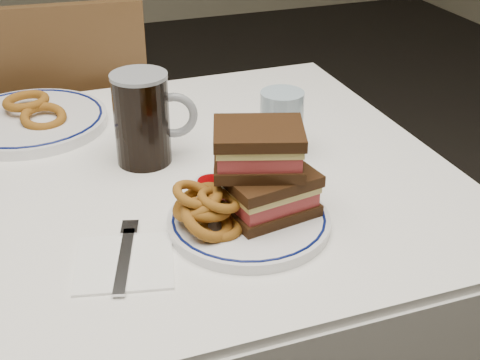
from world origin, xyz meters
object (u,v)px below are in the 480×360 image
object	(u,v)px
chair_far	(65,157)
reuben_sandwich	(264,170)
main_plate	(249,221)
far_plate	(29,121)
beer_mug	(144,118)

from	to	relation	value
chair_far	reuben_sandwich	bearing A→B (deg)	-74.22
chair_far	main_plate	distance (m)	0.88
chair_far	far_plate	bearing A→B (deg)	-102.72
beer_mug	chair_far	bearing A→B (deg)	100.65
beer_mug	far_plate	xyz separation A→B (m)	(-0.18, 0.22, -0.07)
main_plate	far_plate	distance (m)	0.55
chair_far	reuben_sandwich	world-z (taller)	chair_far
main_plate	beer_mug	xyz separation A→B (m)	(-0.09, 0.26, 0.07)
beer_mug	far_plate	distance (m)	0.29
chair_far	main_plate	world-z (taller)	chair_far
main_plate	reuben_sandwich	world-z (taller)	reuben_sandwich
main_plate	reuben_sandwich	distance (m)	0.08
reuben_sandwich	main_plate	bearing A→B (deg)	-154.77
chair_far	far_plate	xyz separation A→B (m)	(-0.08, -0.34, 0.26)
chair_far	beer_mug	world-z (taller)	chair_far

